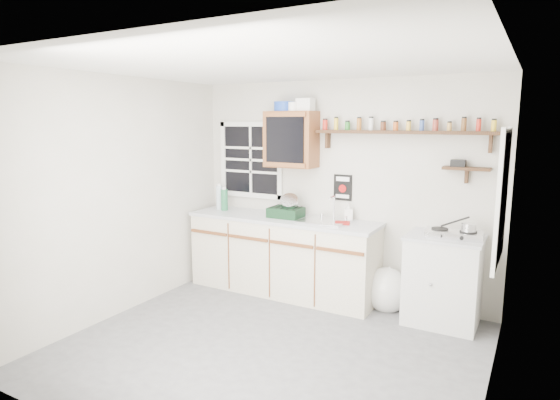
% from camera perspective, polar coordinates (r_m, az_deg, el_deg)
% --- Properties ---
extents(room, '(3.64, 3.24, 2.54)m').
position_cam_1_polar(room, '(4.04, -1.37, -1.58)').
color(room, '#4E4E51').
rests_on(room, ground).
extents(main_cabinet, '(2.31, 0.63, 0.92)m').
position_cam_1_polar(main_cabinet, '(5.61, 0.29, -6.70)').
color(main_cabinet, beige).
rests_on(main_cabinet, floor).
extents(right_cabinet, '(0.73, 0.57, 0.91)m').
position_cam_1_polar(right_cabinet, '(5.05, 19.22, -9.16)').
color(right_cabinet, silver).
rests_on(right_cabinet, floor).
extents(sink, '(0.52, 0.44, 0.29)m').
position_cam_1_polar(sink, '(5.27, 5.44, -2.54)').
color(sink, silver).
rests_on(sink, main_cabinet).
extents(upper_cabinet, '(0.60, 0.32, 0.65)m').
position_cam_1_polar(upper_cabinet, '(5.50, 1.36, 7.40)').
color(upper_cabinet, brown).
rests_on(upper_cabinet, wall_back).
extents(upper_cabinet_clutter, '(0.49, 0.24, 0.14)m').
position_cam_1_polar(upper_cabinet_clutter, '(5.49, 1.50, 11.40)').
color(upper_cabinet_clutter, '#193CA6').
rests_on(upper_cabinet_clutter, upper_cabinet).
extents(spice_shelf, '(1.91, 0.18, 0.35)m').
position_cam_1_polar(spice_shelf, '(5.10, 14.50, 8.16)').
color(spice_shelf, black).
rests_on(spice_shelf, wall_back).
extents(secondary_shelf, '(0.45, 0.16, 0.24)m').
position_cam_1_polar(secondary_shelf, '(5.00, 21.53, 3.68)').
color(secondary_shelf, black).
rests_on(secondary_shelf, wall_back).
extents(warning_sign, '(0.22, 0.02, 0.30)m').
position_cam_1_polar(warning_sign, '(5.43, 7.66, 1.51)').
color(warning_sign, black).
rests_on(warning_sign, wall_back).
extents(window_back, '(0.93, 0.03, 0.98)m').
position_cam_1_polar(window_back, '(5.97, -3.55, 4.90)').
color(window_back, black).
rests_on(window_back, wall_back).
extents(window_right, '(0.03, 0.78, 1.08)m').
position_cam_1_polar(window_right, '(4.01, 25.53, 0.30)').
color(window_right, black).
rests_on(window_right, wall_back).
extents(water_bottles, '(0.18, 0.11, 0.33)m').
position_cam_1_polar(water_bottles, '(5.98, -7.10, 0.20)').
color(water_bottles, silver).
rests_on(water_bottles, main_cabinet).
extents(dish_rack, '(0.39, 0.30, 0.29)m').
position_cam_1_polar(dish_rack, '(5.48, 0.86, -1.18)').
color(dish_rack, black).
rests_on(dish_rack, main_cabinet).
extents(soap_bottle, '(0.12, 0.12, 0.20)m').
position_cam_1_polar(soap_bottle, '(5.35, 8.36, -1.43)').
color(soap_bottle, white).
rests_on(soap_bottle, main_cabinet).
extents(rag, '(0.20, 0.18, 0.02)m').
position_cam_1_polar(rag, '(5.18, 7.61, -2.79)').
color(rag, maroon).
rests_on(rag, main_cabinet).
extents(hotplate, '(0.56, 0.34, 0.08)m').
position_cam_1_polar(hotplate, '(4.89, 20.41, -3.88)').
color(hotplate, silver).
rests_on(hotplate, right_cabinet).
extents(saucepan, '(0.34, 0.16, 0.15)m').
position_cam_1_polar(saucepan, '(4.86, 21.93, -3.13)').
color(saucepan, silver).
rests_on(saucepan, hotplate).
extents(trash_bag, '(0.45, 0.41, 0.51)m').
position_cam_1_polar(trash_bag, '(5.32, 12.90, -10.62)').
color(trash_bag, silver).
rests_on(trash_bag, floor).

